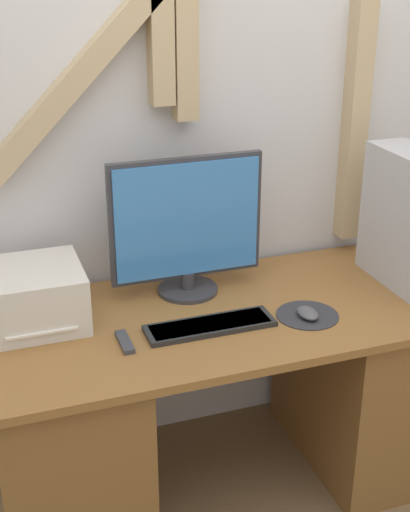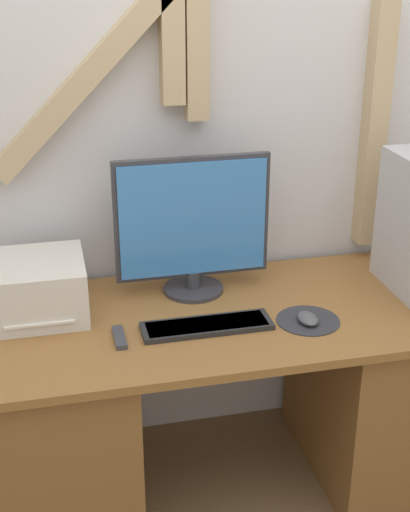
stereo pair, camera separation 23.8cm
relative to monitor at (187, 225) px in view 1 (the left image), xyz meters
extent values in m
cube|color=silver|center=(0.08, 0.24, 0.34)|extent=(6.40, 0.05, 2.70)
cube|color=tan|center=(-0.19, 0.18, 0.65)|extent=(1.00, 0.08, 1.00)
cube|color=tan|center=(0.76, 0.18, 0.27)|extent=(0.08, 0.08, 0.94)
cube|color=brown|center=(0.08, -0.20, -0.28)|extent=(1.66, 0.77, 0.03)
cube|color=brown|center=(-0.51, -0.20, -0.65)|extent=(0.47, 0.70, 0.72)
cube|color=brown|center=(0.67, -0.20, -0.65)|extent=(0.47, 0.70, 0.72)
cylinder|color=#333338|center=(0.00, 0.00, -0.25)|extent=(0.22, 0.22, 0.02)
cylinder|color=#333338|center=(0.00, 0.00, -0.22)|extent=(0.05, 0.05, 0.06)
cube|color=#333338|center=(0.00, 0.01, 0.02)|extent=(0.56, 0.03, 0.45)
cube|color=#387AC6|center=(0.00, -0.01, 0.02)|extent=(0.53, 0.01, 0.42)
cube|color=black|center=(-0.02, -0.29, -0.25)|extent=(0.44, 0.13, 0.02)
cube|color=#424242|center=(-0.02, -0.29, -0.25)|extent=(0.40, 0.11, 0.01)
cylinder|color=#2D2D33|center=(0.33, -0.32, -0.26)|extent=(0.22, 0.22, 0.00)
ellipsoid|color=#4C4C51|center=(0.32, -0.33, -0.24)|extent=(0.06, 0.10, 0.03)
cube|color=#B2B2B7|center=(0.80, -0.19, -0.01)|extent=(0.17, 0.41, 0.50)
cube|color=beige|center=(-0.56, -0.05, -0.16)|extent=(0.33, 0.33, 0.20)
cube|color=white|center=(-0.56, -0.15, -0.22)|extent=(0.23, 0.15, 0.01)
cube|color=#38383D|center=(-0.31, -0.30, -0.25)|extent=(0.04, 0.14, 0.02)
camera|label=1|loc=(-0.72, -2.26, 0.91)|focal=50.00mm
camera|label=2|loc=(-0.49, -2.32, 0.91)|focal=50.00mm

